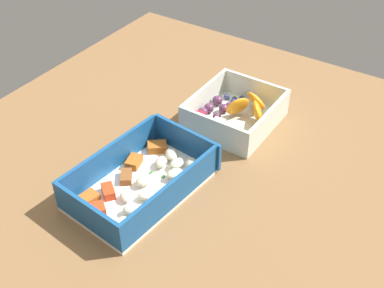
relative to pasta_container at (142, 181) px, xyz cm
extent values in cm
cube|color=brown|center=(12.82, -1.47, -2.73)|extent=(80.00, 80.00, 2.00)
cube|color=white|center=(-0.25, -0.01, -1.43)|extent=(22.92, 15.53, 0.60)
cube|color=#19518C|center=(-10.74, 1.04, 1.40)|extent=(1.94, 13.42, 5.05)
cube|color=#19518C|center=(10.24, -1.07, 1.40)|extent=(1.94, 13.42, 5.05)
cube|color=#19518C|center=(0.39, 6.37, 1.40)|extent=(20.45, 2.64, 5.05)
cube|color=#19518C|center=(-0.89, -6.40, 1.40)|extent=(20.45, 2.64, 5.05)
ellipsoid|color=beige|center=(-8.09, -2.51, -0.32)|extent=(2.38, 1.73, 1.15)
ellipsoid|color=beige|center=(7.51, -4.29, -0.13)|extent=(3.39, 3.42, 1.42)
ellipsoid|color=beige|center=(-2.07, -2.23, -0.30)|extent=(2.62, 2.87, 1.18)
ellipsoid|color=beige|center=(-5.40, -2.33, -0.18)|extent=(3.18, 3.28, 1.35)
ellipsoid|color=beige|center=(-3.79, 0.22, -0.34)|extent=(2.57, 2.73, 1.12)
ellipsoid|color=beige|center=(4.11, -3.21, -0.14)|extent=(3.38, 2.96, 1.41)
ellipsoid|color=beige|center=(0.38, -0.05, -0.14)|extent=(3.14, 2.49, 1.40)
ellipsoid|color=beige|center=(5.30, 0.29, -0.22)|extent=(2.99, 2.49, 1.29)
ellipsoid|color=beige|center=(6.36, -2.06, -0.19)|extent=(2.81, 2.08, 1.33)
ellipsoid|color=beige|center=(-3.12, -4.23, -0.35)|extent=(1.70, 2.32, 1.10)
ellipsoid|color=beige|center=(4.88, -5.31, -0.31)|extent=(2.14, 2.65, 1.17)
ellipsoid|color=beige|center=(7.67, -0.13, -0.13)|extent=(3.33, 3.47, 1.42)
cube|color=brown|center=(-0.18, 3.06, -0.57)|extent=(3.42, 3.13, 1.11)
cube|color=#AD5B1E|center=(-6.78, 4.83, -0.61)|extent=(3.07, 2.67, 1.02)
cube|color=#AD5B1E|center=(3.20, 4.17, -0.49)|extent=(3.38, 2.77, 1.27)
cube|color=#AD5B1E|center=(8.26, 3.24, -0.47)|extent=(3.72, 3.87, 1.32)
cube|color=red|center=(-8.44, 2.39, -0.47)|extent=(4.01, 3.74, 1.31)
cube|color=red|center=(-4.27, 3.17, -0.44)|extent=(3.10, 3.32, 1.37)
cube|color=#387A33|center=(-0.59, -4.61, -1.03)|extent=(0.60, 0.40, 0.20)
cube|color=#387A33|center=(7.04, -4.36, -1.03)|extent=(0.60, 0.40, 0.20)
cube|color=#387A33|center=(3.01, 0.68, -1.03)|extent=(0.60, 0.40, 0.20)
cube|color=#387A33|center=(3.42, -1.19, -1.03)|extent=(0.60, 0.40, 0.20)
cube|color=#387A33|center=(-1.98, -3.90, -1.03)|extent=(0.60, 0.40, 0.20)
cube|color=#387A33|center=(-2.17, -2.43, -1.03)|extent=(0.60, 0.40, 0.20)
cube|color=silver|center=(22.90, -3.45, -1.43)|extent=(15.83, 13.99, 0.60)
cube|color=silver|center=(15.35, -3.39, 1.23)|extent=(0.72, 13.86, 4.71)
cube|color=silver|center=(30.45, -3.52, 1.23)|extent=(0.72, 13.86, 4.71)
cube|color=silver|center=(22.96, 3.17, 1.23)|extent=(14.51, 0.73, 4.71)
cube|color=silver|center=(22.84, -10.08, 1.23)|extent=(14.51, 0.73, 4.71)
ellipsoid|color=orange|center=(24.08, -7.31, 1.27)|extent=(5.14, 4.74, 4.60)
ellipsoid|color=orange|center=(27.50, -5.26, 1.10)|extent=(4.93, 5.26, 4.25)
ellipsoid|color=orange|center=(23.78, -3.43, 1.30)|extent=(5.37, 4.92, 4.66)
cube|color=#F4EACC|center=(19.57, -5.64, -0.25)|extent=(3.30, 2.73, 1.76)
cube|color=#F4EACC|center=(18.77, -2.21, -0.31)|extent=(2.89, 2.27, 1.63)
cube|color=#F4EACC|center=(17.41, -7.40, -0.11)|extent=(3.18, 3.83, 2.02)
sphere|color=#562D4C|center=(20.54, 1.91, -0.17)|extent=(1.90, 1.90, 1.90)
sphere|color=#562D4C|center=(22.35, 1.70, -0.19)|extent=(1.88, 1.88, 1.88)
sphere|color=#562D4C|center=(23.75, -0.63, -0.22)|extent=(1.80, 1.80, 1.80)
sphere|color=#562D4C|center=(20.81, -0.92, -0.32)|extent=(1.61, 1.61, 1.61)
sphere|color=#562D4C|center=(25.27, 1.61, -0.14)|extent=(1.98, 1.98, 1.98)
sphere|color=#562D4C|center=(25.29, -0.95, -0.39)|extent=(1.48, 1.48, 1.48)
cone|color=red|center=(17.62, 1.08, 0.06)|extent=(2.96, 2.96, 2.37)
sphere|color=navy|center=(28.23, -0.42, -0.65)|extent=(0.94, 0.94, 0.94)
sphere|color=navy|center=(27.89, 1.13, -0.59)|extent=(1.08, 1.08, 1.08)
sphere|color=navy|center=(27.08, -0.84, -0.55)|extent=(1.14, 1.14, 1.14)
sphere|color=navy|center=(29.24, -1.05, -0.65)|extent=(0.94, 0.94, 0.94)
cube|color=#51197A|center=(10.06, 8.60, -1.13)|extent=(7.30, 3.51, 1.20)
cylinder|color=white|center=(34.10, -4.23, -1.00)|extent=(4.05, 4.05, 1.44)
camera|label=1|loc=(-40.92, -35.77, 51.10)|focal=45.32mm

